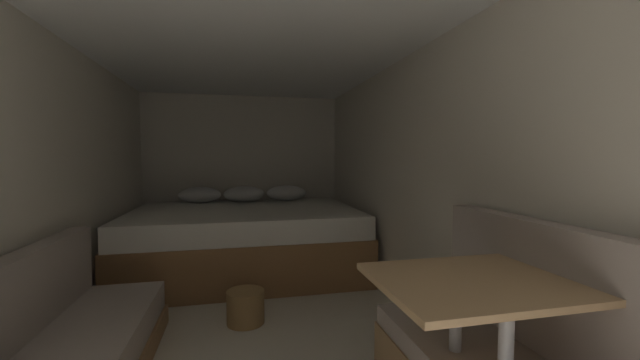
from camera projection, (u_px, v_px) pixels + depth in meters
The scene contains 8 objects.
ground_plane at pixel (253, 341), 2.44m from camera, with size 6.95×6.95×0.00m, color beige.
wall_back at pixel (244, 174), 4.81m from camera, with size 2.56×0.05×2.02m, color beige.
wall_left at pixel (28, 194), 2.10m from camera, with size 0.05×4.95×2.02m, color beige.
wall_right at pixel (427, 186), 2.66m from camera, with size 0.05×4.95×2.02m, color beige.
ceiling_slab at pixel (249, 27), 2.32m from camera, with size 2.56×4.95×0.05m, color white.
bed at pixel (246, 238), 3.96m from camera, with size 2.34×1.72×0.87m.
dinette_table at pixel (479, 306), 1.38m from camera, with size 0.77×0.58×0.77m.
wicker_basket at pixel (246, 307), 2.70m from camera, with size 0.27×0.27×0.24m.
Camera 1 is at (-0.09, -0.53, 1.22)m, focal length 20.57 mm.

